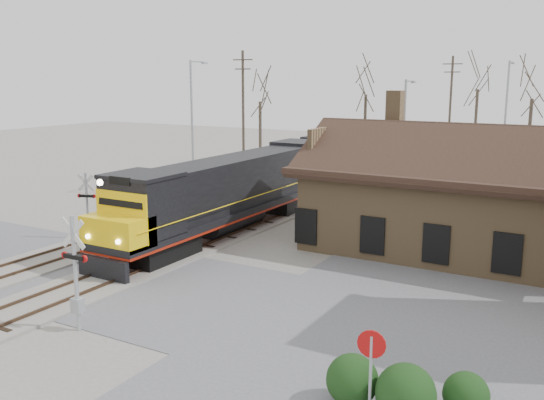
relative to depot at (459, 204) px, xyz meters
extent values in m
plane|color=gray|center=(-11.99, -12.00, -2.41)|extent=(140.00, 140.00, 0.00)
cube|color=#59595E|center=(-11.99, -12.00, -2.39)|extent=(60.00, 9.00, 0.03)
cube|color=gray|center=(-11.99, 3.00, -2.35)|extent=(3.40, 90.00, 0.12)
cube|color=#473323|center=(-12.71, 3.00, -2.24)|extent=(0.08, 90.00, 0.14)
cube|color=#473323|center=(-11.27, 3.00, -2.24)|extent=(0.08, 90.00, 0.14)
cube|color=gray|center=(-16.49, 3.00, -2.35)|extent=(3.40, 90.00, 0.12)
cube|color=#473323|center=(-17.21, 3.00, -2.24)|extent=(0.08, 90.00, 0.14)
cube|color=#473323|center=(-15.77, 3.00, -2.24)|extent=(0.08, 90.00, 0.14)
cube|color=olive|center=(0.01, 0.00, -0.41)|extent=(14.00, 8.00, 4.00)
cube|color=black|center=(0.01, 0.00, 1.69)|extent=(15.20, 9.20, 0.30)
cube|color=black|center=(0.01, -2.30, 2.69)|extent=(15.00, 4.71, 2.66)
cube|color=black|center=(0.01, 2.30, 2.69)|extent=(15.00, 4.71, 2.66)
cube|color=olive|center=(-3.99, 1.50, 4.39)|extent=(0.80, 0.80, 2.20)
cube|color=black|center=(-11.99, -8.85, -1.87)|extent=(2.44, 3.90, 0.98)
cube|color=black|center=(-11.99, 3.83, -1.87)|extent=(2.44, 3.90, 0.98)
cube|color=black|center=(-11.99, -2.51, -1.09)|extent=(2.93, 19.50, 0.34)
cube|color=#981C0B|center=(-11.99, -2.51, -1.30)|extent=(2.95, 19.50, 0.12)
cube|color=black|center=(-11.99, -1.29, 0.42)|extent=(2.54, 14.14, 2.73)
cube|color=black|center=(-11.99, -9.73, 0.42)|extent=(2.93, 2.73, 2.73)
cube|color=yellow|center=(-11.99, -11.39, -0.41)|extent=(2.93, 1.76, 1.37)
cube|color=black|center=(-11.99, -12.37, -1.87)|extent=(2.73, 0.25, 0.98)
cylinder|color=#FFF2CC|center=(-11.99, -12.29, 1.88)|extent=(0.27, 0.10, 0.27)
cube|color=black|center=(-11.99, 11.15, -1.87)|extent=(2.44, 3.90, 0.98)
cube|color=black|center=(-11.99, 23.83, -1.87)|extent=(2.44, 3.90, 0.98)
cube|color=black|center=(-11.99, 17.49, -1.09)|extent=(2.93, 19.50, 0.34)
cube|color=#981C0B|center=(-11.99, 17.49, -1.30)|extent=(2.95, 19.50, 0.12)
cube|color=black|center=(-11.99, 18.71, 0.42)|extent=(2.54, 14.14, 2.73)
cube|color=black|center=(-11.99, 10.27, 0.42)|extent=(2.93, 2.73, 2.73)
cube|color=black|center=(-11.99, 8.62, -0.41)|extent=(2.93, 1.76, 1.37)
cube|color=black|center=(-11.99, 7.64, -1.87)|extent=(2.73, 0.25, 0.98)
cylinder|color=#A5A8AD|center=(-8.94, -16.57, -0.37)|extent=(0.14, 0.14, 4.07)
cube|color=silver|center=(-8.94, -16.57, 1.05)|extent=(1.07, 0.07, 1.07)
cube|color=silver|center=(-8.94, -16.57, 1.05)|extent=(1.07, 0.07, 1.07)
cube|color=black|center=(-8.94, -16.57, 0.24)|extent=(0.92, 0.17, 0.15)
cylinder|color=#B20C0C|center=(-9.40, -16.58, 0.24)|extent=(0.25, 0.09, 0.24)
cylinder|color=#B20C0C|center=(-8.48, -16.56, 0.24)|extent=(0.25, 0.09, 0.24)
cube|color=#A5A8AD|center=(-8.94, -16.57, -1.49)|extent=(0.41, 0.31, 0.51)
cylinder|color=#A5A8AD|center=(-17.79, -7.68, -0.59)|extent=(0.13, 0.13, 3.63)
cube|color=silver|center=(-17.79, -7.68, 0.68)|extent=(0.91, 0.36, 0.95)
cube|color=silver|center=(-17.79, -7.68, 0.68)|extent=(0.91, 0.36, 0.95)
cube|color=black|center=(-17.79, -7.68, -0.04)|extent=(0.82, 0.42, 0.14)
cylinder|color=#B20C0C|center=(-17.41, -7.54, -0.04)|extent=(0.23, 0.15, 0.22)
cylinder|color=#B20C0C|center=(-18.18, -7.82, -0.04)|extent=(0.23, 0.15, 0.22)
cube|color=#A5A8AD|center=(-17.79, -7.68, -1.59)|extent=(0.36, 0.27, 0.45)
cylinder|color=#A5A8AD|center=(1.82, -16.91, -1.25)|extent=(0.08, 0.08, 2.32)
cylinder|color=#B20C0C|center=(1.82, -16.91, -0.30)|extent=(0.74, 0.11, 0.74)
sphere|color=black|center=(1.11, -16.36, -1.70)|extent=(1.41, 1.41, 1.41)
sphere|color=black|center=(2.60, -16.47, -1.63)|extent=(1.54, 1.54, 1.54)
sphere|color=black|center=(3.88, -15.44, -1.81)|extent=(1.20, 1.20, 1.20)
cylinder|color=#A5A8AD|center=(-20.55, 5.30, 2.50)|extent=(0.18, 0.18, 9.80)
cylinder|color=#A5A8AD|center=(-20.55, 6.20, 7.30)|extent=(0.12, 1.80, 0.12)
cube|color=#A5A8AD|center=(-20.55, 7.00, 7.20)|extent=(0.25, 0.50, 0.12)
cylinder|color=#A5A8AD|center=(-5.87, 9.13, 1.82)|extent=(0.18, 0.18, 8.45)
cylinder|color=#A5A8AD|center=(-5.87, 10.03, 5.95)|extent=(0.12, 1.80, 0.12)
cube|color=#A5A8AD|center=(-5.87, 10.83, 5.85)|extent=(0.25, 0.50, 0.12)
cylinder|color=#A5A8AD|center=(-1.41, 20.99, 2.53)|extent=(0.18, 0.18, 9.88)
cylinder|color=#A5A8AD|center=(-1.41, 21.89, 7.37)|extent=(0.12, 1.80, 0.12)
cube|color=#A5A8AD|center=(-1.41, 22.69, 7.27)|extent=(0.25, 0.50, 0.12)
cylinder|color=#382D23|center=(-22.86, 15.85, 3.04)|extent=(0.24, 0.24, 10.89)
cube|color=#382D23|center=(-22.86, 15.85, 7.69)|extent=(2.00, 0.10, 0.10)
cube|color=#382D23|center=(-22.86, 15.85, 6.89)|extent=(1.60, 0.10, 0.10)
cylinder|color=#382D23|center=(-8.69, 32.91, 2.94)|extent=(0.24, 0.24, 10.69)
cube|color=#382D23|center=(-8.69, 32.91, 7.49)|extent=(2.00, 0.10, 0.10)
cube|color=#382D23|center=(-8.69, 32.91, 6.69)|extent=(1.60, 0.10, 0.10)
cylinder|color=#382D23|center=(-25.29, 22.85, 0.68)|extent=(0.32, 0.32, 6.17)
cylinder|color=#382D23|center=(-16.30, 28.89, 1.02)|extent=(0.32, 0.32, 6.85)
cylinder|color=#382D23|center=(-7.19, 38.39, 1.25)|extent=(0.32, 0.32, 7.31)
cylinder|color=#382D23|center=(-0.64, 29.98, 0.93)|extent=(0.32, 0.32, 6.67)
camera|label=1|loc=(6.65, -30.27, 6.21)|focal=40.00mm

